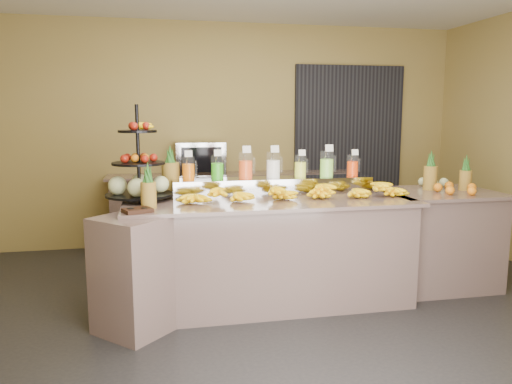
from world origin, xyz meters
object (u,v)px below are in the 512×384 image
object	(u,v)px
pitcher_tray	(273,186)
fruit_stand	(143,176)
right_fruit_pile	(451,184)
oven_warmer	(200,158)
condiment_caddy	(138,210)
banana_heap	(299,190)

from	to	relation	value
pitcher_tray	fruit_stand	size ratio (longest dim) A/B	2.27
pitcher_tray	right_fruit_pile	world-z (taller)	right_fruit_pile
fruit_stand	oven_warmer	world-z (taller)	fruit_stand
pitcher_tray	condiment_caddy	bearing A→B (deg)	-151.20
pitcher_tray	fruit_stand	bearing A→B (deg)	-175.40
right_fruit_pile	oven_warmer	world-z (taller)	oven_warmer
pitcher_tray	oven_warmer	xyz separation A→B (m)	(-0.52, 1.67, 0.12)
banana_heap	oven_warmer	distance (m)	2.09
pitcher_tray	condiment_caddy	world-z (taller)	pitcher_tray
banana_heap	fruit_stand	bearing A→B (deg)	170.89
pitcher_tray	banana_heap	world-z (taller)	banana_heap
right_fruit_pile	pitcher_tray	bearing A→B (deg)	172.91
oven_warmer	condiment_caddy	bearing A→B (deg)	-105.99
right_fruit_pile	oven_warmer	size ratio (longest dim) A/B	0.74
pitcher_tray	condiment_caddy	size ratio (longest dim) A/B	9.08
condiment_caddy	right_fruit_pile	bearing A→B (deg)	8.86
pitcher_tray	banana_heap	bearing A→B (deg)	-62.92
condiment_caddy	oven_warmer	xyz separation A→B (m)	(0.69, 2.34, 0.18)
right_fruit_pile	oven_warmer	distance (m)	2.92
banana_heap	pitcher_tray	bearing A→B (deg)	117.08
fruit_stand	condiment_caddy	distance (m)	0.61
pitcher_tray	condiment_caddy	xyz separation A→B (m)	(-1.21, -0.67, -0.06)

